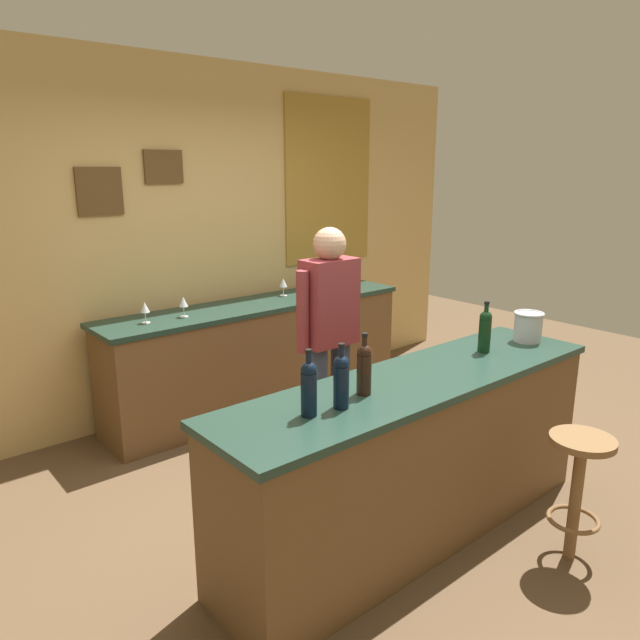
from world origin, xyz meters
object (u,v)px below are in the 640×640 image
bartender (329,333)px  wine_bottle_b (341,380)px  wine_bottle_a (309,387)px  wine_bottle_c (364,367)px  wine_glass_b (183,303)px  wine_bottle_d (485,330)px  ice_bucket (528,326)px  wine_glass_d (343,274)px  coffee_mug (336,284)px  wine_glass_a (145,308)px  wine_glass_c (283,283)px  bar_stool (578,477)px

bartender → wine_bottle_b: bearing=-128.5°
bartender → wine_bottle_a: (-0.91, -0.91, 0.12)m
wine_bottle_c → wine_glass_b: (0.09, 2.00, -0.05)m
wine_bottle_a → wine_bottle_d: same height
wine_bottle_a → wine_bottle_d: (1.38, 0.05, 0.00)m
ice_bucket → wine_glass_b: size_ratio=1.21×
wine_glass_d → wine_glass_b: bearing=-175.8°
wine_glass_d → coffee_mug: 0.19m
wine_bottle_d → wine_glass_d: wine_bottle_d is taller
wine_glass_a → wine_glass_d: same height
wine_bottle_c → wine_glass_a: size_ratio=1.97×
bartender → wine_glass_d: 1.77m
bartender → wine_glass_a: size_ratio=10.45×
ice_bucket → coffee_mug: size_ratio=1.50×
wine_glass_d → wine_glass_c: bearing=-179.3°
wine_bottle_a → wine_glass_d: wine_bottle_a is taller
bartender → bar_stool: bartender is taller
bar_stool → wine_glass_b: bearing=105.8°
bartender → wine_glass_d: size_ratio=10.45×
wine_glass_b → coffee_mug: bearing=2.0°
wine_glass_a → wine_glass_d: size_ratio=1.00×
wine_glass_c → wine_glass_d: (0.71, 0.01, 0.00)m
wine_bottle_d → wine_bottle_a: bearing=-177.9°
wine_glass_a → wine_glass_c: bearing=4.5°
wine_bottle_b → wine_glass_c: (1.29, 2.17, -0.05)m
wine_bottle_b → ice_bucket: (1.60, 0.03, -0.04)m
wine_glass_c → wine_glass_b: bearing=-173.4°
coffee_mug → bartender: bearing=-133.1°
wine_glass_b → wine_glass_d: bearing=4.2°
wine_glass_d → wine_glass_a: bearing=-176.8°
ice_bucket → wine_glass_a: ice_bucket is taller
ice_bucket → wine_glass_a: bearing=128.4°
bartender → wine_bottle_c: bartender is taller
wine_bottle_b → wine_bottle_c: 0.20m
bar_stool → wine_bottle_a: wine_bottle_a is taller
wine_bottle_d → wine_glass_d: 2.24m
bartender → wine_glass_a: (-0.75, 1.13, 0.07)m
wine_glass_a → wine_bottle_b: bearing=-89.8°
wine_bottle_d → wine_glass_a: (-1.22, 1.99, -0.05)m
bartender → wine_glass_b: (-0.46, 1.12, 0.07)m
wine_glass_a → bar_stool: bearing=-68.7°
bar_stool → wine_bottle_b: bearing=148.6°
wine_bottle_a → wine_bottle_c: size_ratio=1.00×
bartender → wine_bottle_d: (0.47, -0.86, 0.12)m
wine_bottle_a → ice_bucket: 1.77m
wine_bottle_d → wine_glass_a: size_ratio=1.97×
bartender → coffee_mug: size_ratio=12.96×
wine_glass_a → coffee_mug: (1.85, 0.04, -0.06)m
wine_glass_c → wine_glass_d: same height
wine_bottle_c → ice_bucket: size_ratio=1.63×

